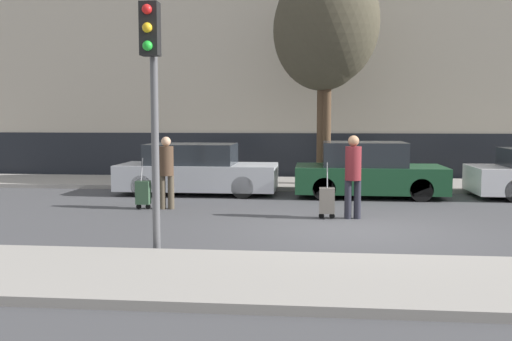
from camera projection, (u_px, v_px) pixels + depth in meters
ground_plane at (352, 229)px, 11.01m from camera, size 80.00×80.00×0.00m
sidewalk_near at (372, 281)px, 7.29m from camera, size 28.00×2.50×0.12m
sidewalk_far at (337, 184)px, 17.94m from camera, size 28.00×3.00×0.12m
building_facade at (335, 43)px, 21.16m from camera, size 28.00×3.06×9.82m
parked_car_0 at (196, 170)px, 16.05m from camera, size 4.41×1.82×1.42m
parked_car_1 at (368, 172)px, 15.47m from camera, size 3.98×1.86×1.49m
pedestrian_left at (166, 168)px, 13.33m from camera, size 0.35×0.34×1.70m
trolley_left at (143, 193)px, 13.36m from camera, size 0.34×0.29×1.21m
pedestrian_right at (353, 171)px, 12.05m from camera, size 0.35×0.34×1.77m
trolley_right at (327, 201)px, 12.09m from camera, size 0.34×0.29×1.20m
traffic_light at (152, 77)px, 8.74m from camera, size 0.28×0.47×3.88m
parked_bicycle at (354, 170)px, 17.92m from camera, size 1.77×0.06×0.96m
bare_tree_near_crossing at (322, 31)px, 17.14m from camera, size 2.96×2.96×6.46m
bare_tree_down_street at (327, 23)px, 17.05m from camera, size 3.11×3.11×6.77m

